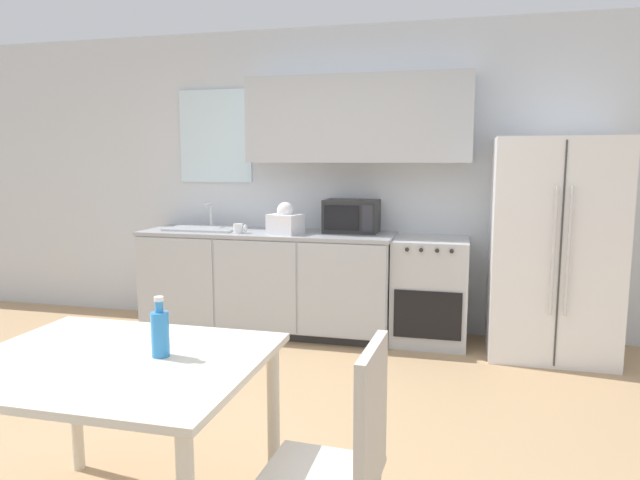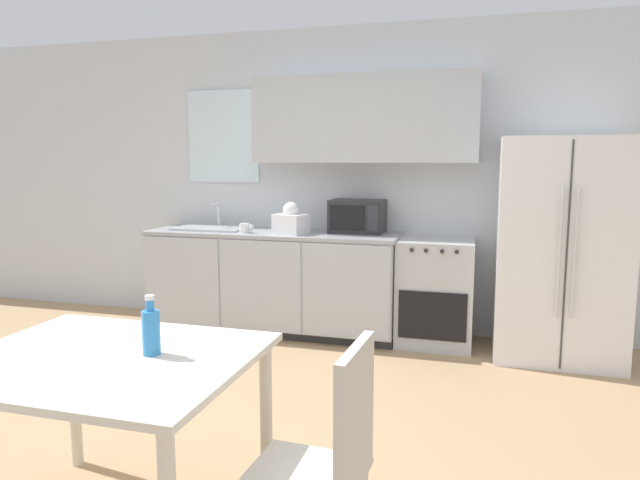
{
  "view_description": "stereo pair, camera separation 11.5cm",
  "coord_description": "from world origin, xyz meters",
  "px_view_note": "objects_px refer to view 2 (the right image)",
  "views": [
    {
      "loc": [
        1.17,
        -2.73,
        1.53
      ],
      "look_at": [
        0.34,
        0.58,
        1.05
      ],
      "focal_mm": 32.0,
      "sensor_mm": 36.0,
      "label": 1
    },
    {
      "loc": [
        1.28,
        -2.7,
        1.53
      ],
      "look_at": [
        0.34,
        0.58,
        1.05
      ],
      "focal_mm": 32.0,
      "sensor_mm": 36.0,
      "label": 2
    }
  ],
  "objects_px": {
    "refrigerator": "(560,249)",
    "coffee_mug": "(245,228)",
    "dining_chair_side": "(331,456)",
    "microwave": "(357,216)",
    "oven_range": "(436,292)",
    "dining_table": "(107,379)",
    "drink_bottle": "(151,331)"
  },
  "relations": [
    {
      "from": "refrigerator",
      "to": "coffee_mug",
      "type": "xyz_separation_m",
      "value": [
        -2.57,
        -0.11,
        0.09
      ]
    },
    {
      "from": "refrigerator",
      "to": "dining_chair_side",
      "type": "xyz_separation_m",
      "value": [
        -1.05,
        -2.92,
        -0.31
      ]
    },
    {
      "from": "microwave",
      "to": "dining_chair_side",
      "type": "distance_m",
      "value": 3.19
    },
    {
      "from": "oven_range",
      "to": "coffee_mug",
      "type": "xyz_separation_m",
      "value": [
        -1.63,
        -0.19,
        0.5
      ]
    },
    {
      "from": "dining_table",
      "to": "dining_chair_side",
      "type": "xyz_separation_m",
      "value": [
        0.95,
        -0.1,
        -0.13
      ]
    },
    {
      "from": "microwave",
      "to": "dining_chair_side",
      "type": "xyz_separation_m",
      "value": [
        0.58,
        -3.1,
        -0.51
      ]
    },
    {
      "from": "oven_range",
      "to": "dining_chair_side",
      "type": "relative_size",
      "value": 0.95
    },
    {
      "from": "oven_range",
      "to": "drink_bottle",
      "type": "relative_size",
      "value": 3.67
    },
    {
      "from": "coffee_mug",
      "to": "dining_table",
      "type": "height_order",
      "value": "coffee_mug"
    },
    {
      "from": "drink_bottle",
      "to": "microwave",
      "type": "bearing_deg",
      "value": 86.16
    },
    {
      "from": "microwave",
      "to": "coffee_mug",
      "type": "xyz_separation_m",
      "value": [
        -0.94,
        -0.29,
        -0.1
      ]
    },
    {
      "from": "oven_range",
      "to": "drink_bottle",
      "type": "bearing_deg",
      "value": -107.5
    },
    {
      "from": "dining_table",
      "to": "drink_bottle",
      "type": "xyz_separation_m",
      "value": [
        0.17,
        0.06,
        0.2
      ]
    },
    {
      "from": "refrigerator",
      "to": "dining_table",
      "type": "distance_m",
      "value": 3.46
    },
    {
      "from": "oven_range",
      "to": "drink_bottle",
      "type": "distance_m",
      "value": 3.0
    },
    {
      "from": "coffee_mug",
      "to": "refrigerator",
      "type": "bearing_deg",
      "value": 2.46
    },
    {
      "from": "oven_range",
      "to": "dining_table",
      "type": "xyz_separation_m",
      "value": [
        -1.06,
        -2.89,
        0.22
      ]
    },
    {
      "from": "oven_range",
      "to": "coffee_mug",
      "type": "height_order",
      "value": "coffee_mug"
    },
    {
      "from": "dining_chair_side",
      "to": "dining_table",
      "type": "bearing_deg",
      "value": 86.71
    },
    {
      "from": "coffee_mug",
      "to": "dining_chair_side",
      "type": "height_order",
      "value": "coffee_mug"
    },
    {
      "from": "microwave",
      "to": "coffee_mug",
      "type": "bearing_deg",
      "value": -162.96
    },
    {
      "from": "oven_range",
      "to": "refrigerator",
      "type": "xyz_separation_m",
      "value": [
        0.93,
        -0.08,
        0.41
      ]
    },
    {
      "from": "oven_range",
      "to": "microwave",
      "type": "distance_m",
      "value": 0.93
    },
    {
      "from": "coffee_mug",
      "to": "dining_chair_side",
      "type": "bearing_deg",
      "value": -61.59
    },
    {
      "from": "coffee_mug",
      "to": "dining_chair_side",
      "type": "distance_m",
      "value": 3.22
    },
    {
      "from": "drink_bottle",
      "to": "oven_range",
      "type": "bearing_deg",
      "value": 72.5
    },
    {
      "from": "dining_table",
      "to": "dining_chair_side",
      "type": "relative_size",
      "value": 1.23
    },
    {
      "from": "coffee_mug",
      "to": "dining_chair_side",
      "type": "relative_size",
      "value": 0.13
    },
    {
      "from": "oven_range",
      "to": "microwave",
      "type": "height_order",
      "value": "microwave"
    },
    {
      "from": "microwave",
      "to": "drink_bottle",
      "type": "relative_size",
      "value": 1.94
    },
    {
      "from": "dining_chair_side",
      "to": "drink_bottle",
      "type": "relative_size",
      "value": 3.87
    },
    {
      "from": "coffee_mug",
      "to": "drink_bottle",
      "type": "relative_size",
      "value": 0.49
    }
  ]
}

